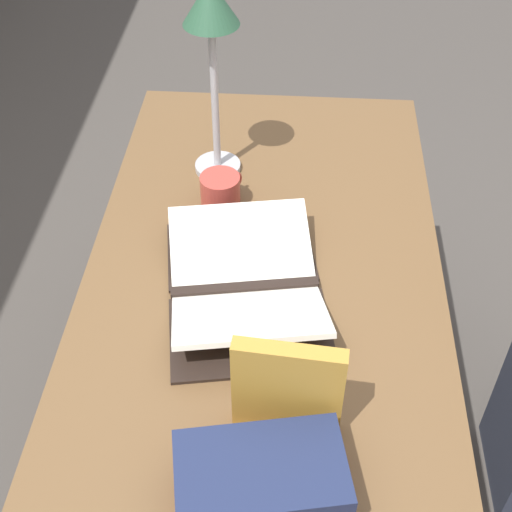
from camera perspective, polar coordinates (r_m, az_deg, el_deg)
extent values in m
plane|color=#47423D|center=(2.19, 0.47, -15.52)|extent=(12.00, 12.00, 0.00)
cube|color=brown|center=(1.59, 0.62, -1.48)|extent=(1.46, 0.79, 0.03)
cube|color=brown|center=(2.36, 9.94, 3.21)|extent=(0.06, 0.06, 0.73)
cube|color=brown|center=(2.38, -6.74, 3.98)|extent=(0.06, 0.06, 0.73)
cube|color=black|center=(1.52, -0.88, -2.63)|extent=(0.08, 0.32, 0.02)
cube|color=black|center=(1.44, -0.43, -6.22)|extent=(0.27, 0.36, 0.01)
cube|color=black|center=(1.61, -1.27, 0.31)|extent=(0.27, 0.36, 0.01)
cube|color=white|center=(1.42, -0.49, -4.88)|extent=(0.25, 0.34, 0.08)
cube|color=white|center=(1.57, -1.25, 0.98)|extent=(0.25, 0.34, 0.08)
cube|color=maroon|center=(1.23, 0.38, -18.42)|extent=(0.19, 0.26, 0.03)
cube|color=brown|center=(1.20, 0.38, -17.62)|extent=(0.19, 0.23, 0.04)
cube|color=#1E284C|center=(1.17, 0.39, -16.79)|extent=(0.21, 0.30, 0.03)
cube|color=#BC8933|center=(1.24, 2.54, -10.56)|extent=(0.05, 0.19, 0.21)
cylinder|color=#ADADB2|center=(1.85, -3.07, 7.17)|extent=(0.12, 0.12, 0.02)
cylinder|color=#ADADB2|center=(1.74, -3.32, 12.40)|extent=(0.02, 0.02, 0.38)
cone|color=#285138|center=(1.63, -3.68, 19.64)|extent=(0.13, 0.13, 0.10)
cylinder|color=#B74238|center=(1.71, -2.87, 5.18)|extent=(0.10, 0.10, 0.08)
torus|color=#B74238|center=(1.74, -1.69, 6.01)|extent=(0.04, 0.04, 0.05)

